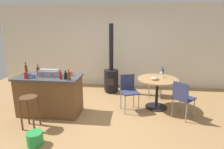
% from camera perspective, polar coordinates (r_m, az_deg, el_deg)
% --- Properties ---
extents(ground_plane, '(8.80, 8.80, 0.00)m').
position_cam_1_polar(ground_plane, '(4.50, -2.27, -13.00)').
color(ground_plane, '#A37A4C').
extents(back_wall, '(8.00, 0.10, 2.70)m').
position_cam_1_polar(back_wall, '(6.55, 1.04, 8.30)').
color(back_wall, silver).
rests_on(back_wall, ground_plane).
extents(kitchen_island, '(1.48, 0.72, 0.92)m').
position_cam_1_polar(kitchen_island, '(4.84, -17.76, -5.69)').
color(kitchen_island, brown).
rests_on(kitchen_island, ground_plane).
extents(wooden_stool, '(0.34, 0.34, 0.68)m').
position_cam_1_polar(wooden_stool, '(4.31, -23.08, -8.30)').
color(wooden_stool, brown).
rests_on(wooden_stool, ground_plane).
extents(dining_table, '(1.00, 1.00, 0.77)m').
position_cam_1_polar(dining_table, '(4.99, 13.16, -3.18)').
color(dining_table, black).
rests_on(dining_table, ground_plane).
extents(folding_chair_near, '(0.42, 0.42, 0.88)m').
position_cam_1_polar(folding_chair_near, '(5.79, 13.28, -1.28)').
color(folding_chair_near, navy).
rests_on(folding_chair_near, ground_plane).
extents(folding_chair_far, '(0.52, 0.52, 0.88)m').
position_cam_1_polar(folding_chair_far, '(4.79, 4.95, -4.39)').
color(folding_chair_far, navy).
rests_on(folding_chair_far, ground_plane).
extents(folding_chair_left, '(0.56, 0.56, 0.87)m').
position_cam_1_polar(folding_chair_left, '(4.60, 19.99, -6.20)').
color(folding_chair_left, navy).
rests_on(folding_chair_left, ground_plane).
extents(wood_stove, '(0.44, 0.45, 2.09)m').
position_cam_1_polar(wood_stove, '(6.00, -0.23, -0.44)').
color(wood_stove, black).
rests_on(wood_stove, ground_plane).
extents(toolbox, '(0.47, 0.25, 0.16)m').
position_cam_1_polar(toolbox, '(4.69, -17.82, 0.45)').
color(toolbox, gray).
rests_on(toolbox, kitchen_island).
extents(bottle_0, '(0.07, 0.07, 0.19)m').
position_cam_1_polar(bottle_0, '(4.35, -13.42, -0.32)').
color(bottle_0, black).
rests_on(bottle_0, kitchen_island).
extents(bottle_1, '(0.08, 0.08, 0.19)m').
position_cam_1_polar(bottle_1, '(4.67, -23.92, -0.20)').
color(bottle_1, maroon).
rests_on(bottle_1, kitchen_island).
extents(bottle_2, '(0.06, 0.06, 0.29)m').
position_cam_1_polar(bottle_2, '(5.05, -23.84, 1.34)').
color(bottle_2, '#603314').
rests_on(bottle_2, kitchen_island).
extents(bottle_3, '(0.07, 0.07, 0.24)m').
position_cam_1_polar(bottle_3, '(4.23, -12.51, -0.41)').
color(bottle_3, '#603314').
rests_on(bottle_3, kitchen_island).
extents(bottle_4, '(0.08, 0.08, 0.26)m').
position_cam_1_polar(bottle_4, '(4.84, -20.81, 0.93)').
color(bottle_4, '#603314').
rests_on(bottle_4, kitchen_island).
extents(bottle_5, '(0.06, 0.06, 0.22)m').
position_cam_1_polar(bottle_5, '(4.38, -14.85, -0.19)').
color(bottle_5, maroon).
rests_on(bottle_5, kitchen_island).
extents(cup_0, '(0.12, 0.08, 0.09)m').
position_cam_1_polar(cup_0, '(4.80, -23.36, -0.11)').
color(cup_0, '#4C7099').
rests_on(cup_0, kitchen_island).
extents(cup_1, '(0.11, 0.07, 0.09)m').
position_cam_1_polar(cup_1, '(4.66, -22.09, -0.40)').
color(cup_1, '#4C7099').
rests_on(cup_1, kitchen_island).
extents(cup_2, '(0.12, 0.08, 0.10)m').
position_cam_1_polar(cup_2, '(4.97, -20.94, 0.72)').
color(cup_2, white).
rests_on(cup_2, kitchen_island).
extents(cup_3, '(0.12, 0.08, 0.10)m').
position_cam_1_polar(cup_3, '(4.64, -12.13, 0.41)').
color(cup_3, '#DB6651').
rests_on(cup_3, kitchen_island).
extents(wine_glass, '(0.07, 0.07, 0.14)m').
position_cam_1_polar(wine_glass, '(5.07, 14.29, 0.41)').
color(wine_glass, silver).
rests_on(wine_glass, dining_table).
extents(serving_bowl, '(0.18, 0.18, 0.07)m').
position_cam_1_polar(serving_bowl, '(4.82, 12.38, -1.09)').
color(serving_bowl, tan).
rests_on(serving_bowl, dining_table).
extents(plastic_bucket, '(0.29, 0.29, 0.24)m').
position_cam_1_polar(plastic_bucket, '(3.88, -21.68, -17.05)').
color(plastic_bucket, green).
rests_on(plastic_bucket, ground_plane).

